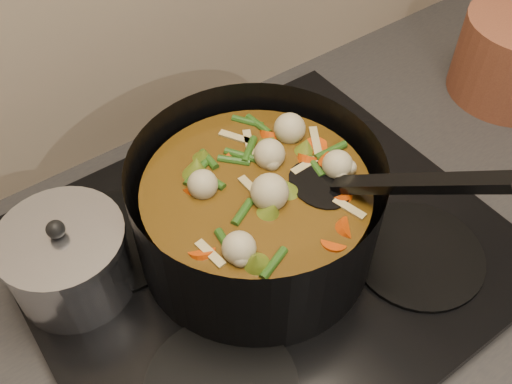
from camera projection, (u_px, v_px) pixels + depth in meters
stovetop at (266, 252)px, 0.79m from camera, size 0.62×0.54×0.03m
stockpot at (257, 211)px, 0.73m from camera, size 0.38×0.42×0.23m
saucepan at (69, 260)px, 0.71m from camera, size 0.16×0.16×0.13m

